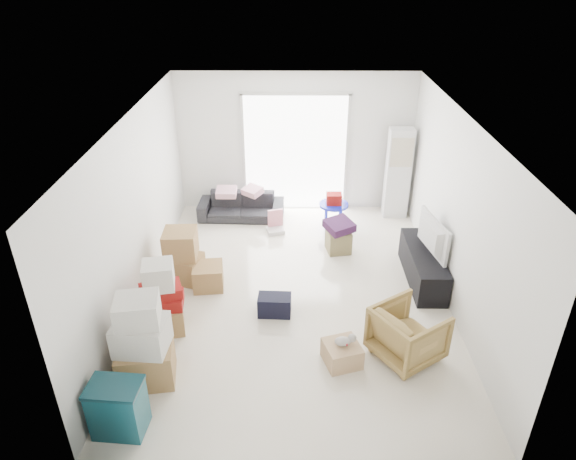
# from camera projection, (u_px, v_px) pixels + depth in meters

# --- Properties ---
(room_shell) EXTENTS (4.98, 6.48, 3.18)m
(room_shell) POSITION_uv_depth(u_px,v_px,m) (296.00, 214.00, 7.19)
(room_shell) COLOR white
(room_shell) RESTS_ON ground
(sliding_door) EXTENTS (2.10, 0.04, 2.33)m
(sliding_door) POSITION_uv_depth(u_px,v_px,m) (295.00, 149.00, 9.85)
(sliding_door) COLOR white
(sliding_door) RESTS_ON room_shell
(ac_tower) EXTENTS (0.45, 0.30, 1.75)m
(ac_tower) POSITION_uv_depth(u_px,v_px,m) (398.00, 173.00, 9.73)
(ac_tower) COLOR silver
(ac_tower) RESTS_ON room_shell
(tv_console) EXTENTS (0.46, 1.54, 0.51)m
(tv_console) POSITION_uv_depth(u_px,v_px,m) (423.00, 266.00, 8.03)
(tv_console) COLOR black
(tv_console) RESTS_ON room_shell
(television) EXTENTS (0.72, 1.05, 0.13)m
(television) POSITION_uv_depth(u_px,v_px,m) (426.00, 248.00, 7.87)
(television) COLOR black
(television) RESTS_ON tv_console
(sofa) EXTENTS (1.65, 0.54, 0.64)m
(sofa) POSITION_uv_depth(u_px,v_px,m) (241.00, 203.00, 9.88)
(sofa) COLOR #2B2C31
(sofa) RESTS_ON room_shell
(pillow_left) EXTENTS (0.38, 0.30, 0.12)m
(pillow_left) POSITION_uv_depth(u_px,v_px,m) (226.00, 186.00, 9.66)
(pillow_left) COLOR #E9AABA
(pillow_left) RESTS_ON sofa
(pillow_right) EXTENTS (0.45, 0.44, 0.12)m
(pillow_right) POSITION_uv_depth(u_px,v_px,m) (252.00, 184.00, 9.71)
(pillow_right) COLOR #E9AABA
(pillow_right) RESTS_ON sofa
(armchair) EXTENTS (1.02, 1.03, 0.79)m
(armchair) POSITION_uv_depth(u_px,v_px,m) (408.00, 331.00, 6.43)
(armchair) COLOR tan
(armchair) RESTS_ON room_shell
(storage_bins) EXTENTS (0.59, 0.44, 0.64)m
(storage_bins) POSITION_uv_depth(u_px,v_px,m) (118.00, 408.00, 5.44)
(storage_bins) COLOR #155261
(storage_bins) RESTS_ON room_shell
(box_stack_a) EXTENTS (0.73, 0.64, 1.19)m
(box_stack_a) POSITION_uv_depth(u_px,v_px,m) (143.00, 345.00, 6.01)
(box_stack_a) COLOR #9F7448
(box_stack_a) RESTS_ON room_shell
(box_stack_b) EXTENTS (0.63, 0.62, 1.05)m
(box_stack_b) POSITION_uv_depth(u_px,v_px,m) (162.00, 301.00, 6.88)
(box_stack_b) COLOR #9F7448
(box_stack_b) RESTS_ON room_shell
(box_stack_c) EXTENTS (0.67, 0.61, 0.85)m
(box_stack_c) POSITION_uv_depth(u_px,v_px,m) (182.00, 256.00, 7.97)
(box_stack_c) COLOR #9F7448
(box_stack_c) RESTS_ON room_shell
(loose_box) EXTENTS (0.50, 0.50, 0.38)m
(loose_box) POSITION_uv_depth(u_px,v_px,m) (208.00, 276.00, 7.88)
(loose_box) COLOR #9F7448
(loose_box) RESTS_ON room_shell
(duffel_bag) EXTENTS (0.48, 0.30, 0.30)m
(duffel_bag) POSITION_uv_depth(u_px,v_px,m) (274.00, 305.00, 7.31)
(duffel_bag) COLOR black
(duffel_bag) RESTS_ON room_shell
(ottoman) EXTENTS (0.45, 0.45, 0.39)m
(ottoman) POSITION_uv_depth(u_px,v_px,m) (338.00, 241.00, 8.84)
(ottoman) COLOR olive
(ottoman) RESTS_ON room_shell
(blanket) EXTENTS (0.57, 0.57, 0.14)m
(blanket) POSITION_uv_depth(u_px,v_px,m) (339.00, 227.00, 8.71)
(blanket) COLOR #411C46
(blanket) RESTS_ON ottoman
(kids_table) EXTENTS (0.55, 0.55, 0.67)m
(kids_table) POSITION_uv_depth(u_px,v_px,m) (334.00, 203.00, 9.49)
(kids_table) COLOR #141FD1
(kids_table) RESTS_ON room_shell
(toy_walker) EXTENTS (0.37, 0.34, 0.41)m
(toy_walker) POSITION_uv_depth(u_px,v_px,m) (275.00, 226.00, 9.49)
(toy_walker) COLOR silver
(toy_walker) RESTS_ON room_shell
(wood_crate) EXTENTS (0.53, 0.53, 0.28)m
(wood_crate) POSITION_uv_depth(u_px,v_px,m) (342.00, 354.00, 6.44)
(wood_crate) COLOR tan
(wood_crate) RESTS_ON room_shell
(plush_bunny) EXTENTS (0.28, 0.16, 0.14)m
(plush_bunny) POSITION_uv_depth(u_px,v_px,m) (345.00, 340.00, 6.35)
(plush_bunny) COLOR #B2ADA8
(plush_bunny) RESTS_ON wood_crate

